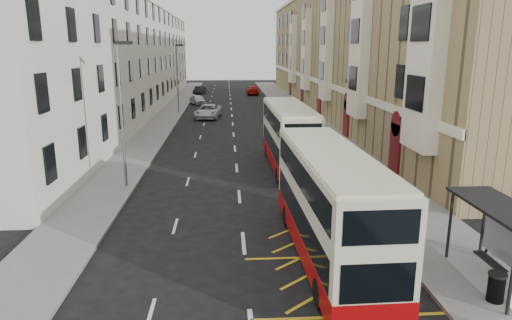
{
  "coord_description": "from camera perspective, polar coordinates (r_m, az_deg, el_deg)",
  "views": [
    {
      "loc": [
        -0.61,
        -13.36,
        7.82
      ],
      "look_at": [
        0.8,
        8.46,
        2.4
      ],
      "focal_mm": 32.0,
      "sensor_mm": 36.0,
      "label": 1
    }
  ],
  "objects": [
    {
      "name": "car_silver",
      "position": [
        64.74,
        -7.29,
        7.48
      ],
      "size": [
        2.84,
        4.35,
        1.38
      ],
      "primitive_type": "imported",
      "rotation": [
        0.0,
        0.0,
        0.33
      ],
      "color": "#B8BCC1",
      "rests_on": "ground"
    },
    {
      "name": "road_markings",
      "position": [
        58.88,
        -3.1,
        6.27
      ],
      "size": [
        10.0,
        110.0,
        0.01
      ],
      "primitive_type": null,
      "color": "silver",
      "rests_on": "ground"
    },
    {
      "name": "double_decker_rear",
      "position": [
        29.97,
        4.11,
        2.94
      ],
      "size": [
        2.53,
        10.52,
        4.18
      ],
      "rotation": [
        0.0,
        0.0,
        0.01
      ],
      "color": "beige",
      "rests_on": "ground"
    },
    {
      "name": "kerb_right",
      "position": [
        44.54,
        4.9,
        3.86
      ],
      "size": [
        0.25,
        120.0,
        0.15
      ],
      "primitive_type": "cube",
      "color": "gray",
      "rests_on": "ground"
    },
    {
      "name": "bus_shelter",
      "position": [
        16.75,
        29.2,
        -7.76
      ],
      "size": [
        1.65,
        4.25,
        2.7
      ],
      "color": "black",
      "rests_on": "pavement_right"
    },
    {
      "name": "double_decker_front",
      "position": [
        17.22,
        9.21,
        -5.57
      ],
      "size": [
        2.62,
        10.52,
        4.18
      ],
      "rotation": [
        0.0,
        0.0,
        0.02
      ],
      "color": "beige",
      "rests_on": "ground"
    },
    {
      "name": "pedestrian_far",
      "position": [
        23.46,
        14.97,
        -3.47
      ],
      "size": [
        1.05,
        0.9,
        1.69
      ],
      "primitive_type": "imported",
      "rotation": [
        0.0,
        0.0,
        2.54
      ],
      "color": "black",
      "rests_on": "pavement_right"
    },
    {
      "name": "pavement_right",
      "position": [
        44.88,
        7.43,
        3.87
      ],
      "size": [
        4.0,
        120.0,
        0.15
      ],
      "primitive_type": "cube",
      "color": "slate",
      "rests_on": "ground"
    },
    {
      "name": "car_dark",
      "position": [
        79.85,
        -7.07,
        8.67
      ],
      "size": [
        2.13,
        4.18,
        1.31
      ],
      "primitive_type": "imported",
      "rotation": [
        0.0,
        0.0,
        -0.19
      ],
      "color": "black",
      "rests_on": "ground"
    },
    {
      "name": "litter_bin",
      "position": [
        16.38,
        27.83,
        -13.83
      ],
      "size": [
        0.56,
        0.56,
        0.93
      ],
      "color": "black",
      "rests_on": "pavement_right"
    },
    {
      "name": "kerb_left",
      "position": [
        44.38,
        -10.64,
        3.63
      ],
      "size": [
        0.25,
        120.0,
        0.15
      ],
      "primitive_type": "cube",
      "color": "gray",
      "rests_on": "ground"
    },
    {
      "name": "pavement_left",
      "position": [
        44.58,
        -12.56,
        3.58
      ],
      "size": [
        3.0,
        120.0,
        0.15
      ],
      "primitive_type": "cube",
      "color": "slate",
      "rests_on": "ground"
    },
    {
      "name": "ground",
      "position": [
        15.49,
        -0.98,
        -16.39
      ],
      "size": [
        200.0,
        200.0,
        0.0
      ],
      "primitive_type": "plane",
      "color": "black",
      "rests_on": "ground"
    },
    {
      "name": "pedestrian_mid",
      "position": [
        19.34,
        28.08,
        -8.12
      ],
      "size": [
        0.95,
        0.75,
        1.91
      ],
      "primitive_type": "imported",
      "rotation": [
        0.0,
        0.0,
        0.03
      ],
      "color": "black",
      "rests_on": "pavement_right"
    },
    {
      "name": "street_lamp_far",
      "position": [
        55.75,
        -9.77,
        10.45
      ],
      "size": [
        0.93,
        0.18,
        8.0
      ],
      "color": "slate",
      "rests_on": "pavement_left"
    },
    {
      "name": "car_red",
      "position": [
        78.23,
        -0.4,
        8.72
      ],
      "size": [
        2.18,
        5.07,
        1.46
      ],
      "primitive_type": "imported",
      "rotation": [
        0.0,
        0.0,
        3.11
      ],
      "color": "#A40E00",
      "rests_on": "ground"
    },
    {
      "name": "guard_railing",
      "position": [
        21.46,
        15.22,
        -5.51
      ],
      "size": [
        0.06,
        6.56,
        1.01
      ],
      "color": "red",
      "rests_on": "pavement_right"
    },
    {
      "name": "street_lamp_near",
      "position": [
        26.2,
        -16.44,
        6.38
      ],
      "size": [
        0.93,
        0.18,
        8.0
      ],
      "color": "slate",
      "rests_on": "pavement_left"
    },
    {
      "name": "terrace_left",
      "position": [
        60.25,
        -16.36,
        12.13
      ],
      "size": [
        9.18,
        79.0,
        13.25
      ],
      "color": "#EEE4D0",
      "rests_on": "ground"
    },
    {
      "name": "white_van",
      "position": [
        52.21,
        -5.98,
        6.07
      ],
      "size": [
        3.19,
        5.75,
        1.52
      ],
      "primitive_type": "imported",
      "rotation": [
        0.0,
        0.0,
        -0.13
      ],
      "color": "silver",
      "rests_on": "ground"
    },
    {
      "name": "terrace_right",
      "position": [
        60.75,
        11.39,
        13.37
      ],
      "size": [
        10.75,
        79.0,
        15.25
      ],
      "color": "#917C54",
      "rests_on": "ground"
    }
  ]
}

